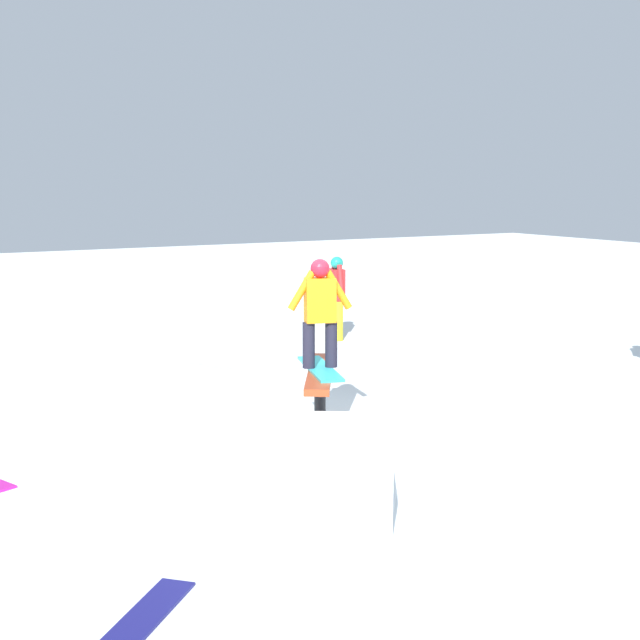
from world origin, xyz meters
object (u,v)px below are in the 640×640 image
object	(u,v)px
bystander_red	(337,293)
loose_snowboard_navy	(141,621)
main_rider_on_rail	(320,315)
rail_feature	(320,382)
loose_snowboard_white	(220,368)

from	to	relation	value
bystander_red	loose_snowboard_navy	xyz separation A→B (m)	(-8.96, 6.98, -0.90)
main_rider_on_rail	bystander_red	bearing A→B (deg)	-14.93
rail_feature	bystander_red	xyz separation A→B (m)	(5.72, -3.65, 0.19)
loose_snowboard_navy	main_rider_on_rail	bearing A→B (deg)	-0.57
rail_feature	loose_snowboard_navy	size ratio (longest dim) A/B	1.43
main_rider_on_rail	bystander_red	size ratio (longest dim) A/B	0.87
bystander_red	loose_snowboard_white	distance (m)	3.49
loose_snowboard_navy	loose_snowboard_white	world-z (taller)	same
main_rider_on_rail	loose_snowboard_white	world-z (taller)	main_rider_on_rail
rail_feature	loose_snowboard_navy	bearing A→B (deg)	166.24
rail_feature	loose_snowboard_white	xyz separation A→B (m)	(4.34, -0.58, -0.71)
bystander_red	loose_snowboard_white	size ratio (longest dim) A/B	1.15
rail_feature	main_rider_on_rail	distance (m)	0.81
rail_feature	bystander_red	world-z (taller)	bystander_red
loose_snowboard_navy	rail_feature	bearing A→B (deg)	-0.57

